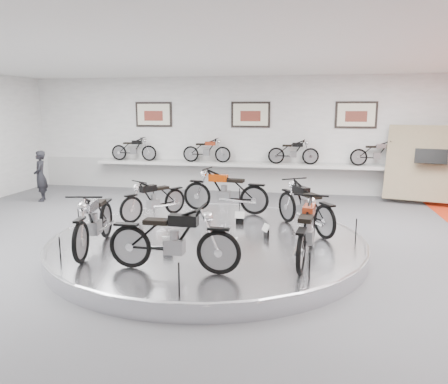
% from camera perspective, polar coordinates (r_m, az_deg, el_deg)
% --- Properties ---
extents(floor, '(16.00, 16.00, 0.00)m').
position_cam_1_polar(floor, '(8.88, -2.57, -8.22)').
color(floor, '#545457').
rests_on(floor, ground).
extents(ceiling, '(16.00, 16.00, 0.00)m').
position_cam_1_polar(ceiling, '(8.47, -2.80, 18.30)').
color(ceiling, white).
rests_on(ceiling, wall_back).
extents(wall_back, '(16.00, 0.00, 16.00)m').
position_cam_1_polar(wall_back, '(15.32, 3.48, 7.43)').
color(wall_back, white).
rests_on(wall_back, floor).
extents(dado_band, '(15.68, 0.04, 1.10)m').
position_cam_1_polar(dado_band, '(15.45, 3.41, 2.05)').
color(dado_band, '#BCBCBA').
rests_on(dado_band, floor).
extents(display_platform, '(6.40, 6.40, 0.30)m').
position_cam_1_polar(display_platform, '(9.11, -2.14, -6.73)').
color(display_platform, silver).
rests_on(display_platform, floor).
extents(platform_rim, '(6.40, 6.40, 0.10)m').
position_cam_1_polar(platform_rim, '(9.07, -2.14, -6.01)').
color(platform_rim, '#B2B2BA').
rests_on(platform_rim, display_platform).
extents(shelf, '(11.00, 0.55, 0.10)m').
position_cam_1_polar(shelf, '(15.11, 3.29, 3.58)').
color(shelf, silver).
rests_on(shelf, wall_back).
extents(poster_left, '(1.35, 0.06, 0.88)m').
position_cam_1_polar(poster_left, '(16.08, -9.17, 9.97)').
color(poster_left, white).
rests_on(poster_left, wall_back).
extents(poster_center, '(1.35, 0.06, 0.88)m').
position_cam_1_polar(poster_center, '(15.25, 3.49, 10.05)').
color(poster_center, white).
rests_on(poster_center, wall_back).
extents(poster_right, '(1.35, 0.06, 0.88)m').
position_cam_1_polar(poster_right, '(15.20, 16.87, 9.61)').
color(poster_right, white).
rests_on(poster_right, wall_back).
extents(display_panel, '(2.56, 1.52, 2.30)m').
position_cam_1_polar(display_panel, '(14.81, 25.02, 3.42)').
color(display_panel, '#907F5E').
rests_on(display_panel, floor).
extents(shelf_bike_a, '(1.22, 0.43, 0.73)m').
position_cam_1_polar(shelf_bike_a, '(16.16, -11.69, 5.33)').
color(shelf_bike_a, black).
rests_on(shelf_bike_a, shelf).
extents(shelf_bike_b, '(1.22, 0.43, 0.73)m').
position_cam_1_polar(shelf_bike_b, '(15.33, -2.29, 5.26)').
color(shelf_bike_b, maroon).
rests_on(shelf_bike_b, shelf).
extents(shelf_bike_c, '(1.22, 0.43, 0.73)m').
position_cam_1_polar(shelf_bike_c, '(14.94, 9.03, 4.99)').
color(shelf_bike_c, black).
rests_on(shelf_bike_c, shelf).
extents(shelf_bike_d, '(1.22, 0.43, 0.73)m').
position_cam_1_polar(shelf_bike_d, '(15.10, 19.36, 4.57)').
color(shelf_bike_d, '#9E9EA3').
rests_on(shelf_bike_d, shelf).
extents(bike_a, '(1.56, 1.89, 1.08)m').
position_cam_1_polar(bike_a, '(9.58, 10.53, -1.75)').
color(bike_a, black).
rests_on(bike_a, display_platform).
extents(bike_b, '(1.99, 0.92, 1.13)m').
position_cam_1_polar(bike_b, '(11.01, 0.14, 0.18)').
color(bike_b, '#AD3808').
rests_on(bike_b, display_platform).
extents(bike_c, '(1.36, 1.68, 0.96)m').
position_cam_1_polar(bike_c, '(10.57, -9.16, -0.87)').
color(bike_c, black).
rests_on(bike_c, display_platform).
extents(bike_d, '(0.97, 1.98, 1.11)m').
position_cam_1_polar(bike_d, '(8.49, -16.62, -3.54)').
color(bike_d, '#9E9EA3').
rests_on(bike_d, display_platform).
extents(bike_e, '(1.88, 0.69, 1.10)m').
position_cam_1_polar(bike_e, '(7.08, -6.64, -6.04)').
color(bike_e, black).
rests_on(bike_e, display_platform).
extents(bike_f, '(0.86, 1.90, 1.08)m').
position_cam_1_polar(bike_f, '(7.71, 10.80, -4.84)').
color(bike_f, maroon).
rests_on(bike_f, display_platform).
extents(visitor, '(0.62, 0.70, 1.61)m').
position_cam_1_polar(visitor, '(15.00, -22.85, 1.94)').
color(visitor, black).
rests_on(visitor, floor).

